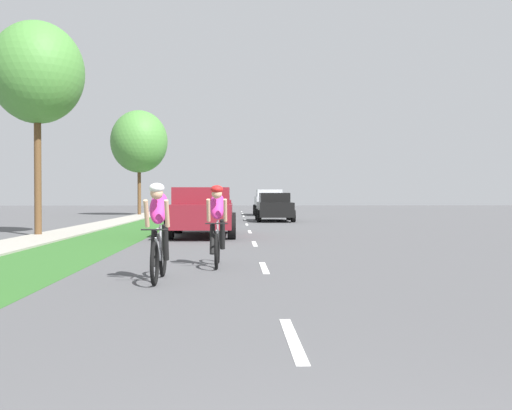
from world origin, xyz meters
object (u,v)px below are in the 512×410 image
Objects in this scene: cyclist_trailing at (217,225)px; suv_silver at (269,202)px; pickup_maroon at (203,212)px; sedan_black at (274,207)px; street_tree_near at (37,73)px; street_tree_far at (139,142)px; cyclist_lead at (159,231)px.

suv_silver reaches higher than cyclist_trailing.
sedan_black is (3.20, 11.77, -0.06)m from pickup_maroon.
suv_silver is 23.34m from street_tree_near.
sedan_black is at bearing 74.77° from pickup_maroon.
street_tree_near is (-8.86, -11.33, 4.78)m from sedan_black.
sedan_black is at bearing 51.98° from street_tree_near.
street_tree_near reaches higher than cyclist_trailing.
street_tree_far is (-8.81, 9.71, 4.36)m from sedan_black.
sedan_black is at bearing -47.79° from street_tree_far.
cyclist_lead is 2.15m from cyclist_trailing.
street_tree_near reaches higher than suv_silver.
cyclist_lead is 0.37× the size of suv_silver.
cyclist_lead is at bearing -114.24° from cyclist_trailing.
cyclist_lead is 32.66m from street_tree_far.
cyclist_trailing reaches higher than sedan_black.
pickup_maroon is 1.19× the size of sedan_black.
street_tree_far is (-6.34, 29.95, 4.32)m from cyclist_trailing.
street_tree_near is at bearing -90.13° from street_tree_far.
sedan_black is 0.59× the size of street_tree_far.
suv_silver is (2.72, 29.90, 0.14)m from cyclist_trailing.
suv_silver is (0.26, 9.66, 0.18)m from sedan_black.
cyclist_lead is at bearing -98.57° from sedan_black.
suv_silver is at bearing -0.30° from street_tree_far.
street_tree_near is at bearing 175.53° from pickup_maroon.
street_tree_far is (-9.07, 0.05, 4.18)m from suv_silver.
suv_silver is at bearing 80.82° from pickup_maroon.
street_tree_far is (-5.46, 31.91, 4.32)m from cyclist_lead.
cyclist_lead is at bearing -80.29° from street_tree_far.
street_tree_near is at bearing 125.65° from cyclist_trailing.
cyclist_trailing is 8.50m from pickup_maroon.
sedan_black is 0.91× the size of suv_silver.
cyclist_lead is at bearing -90.79° from pickup_maroon.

